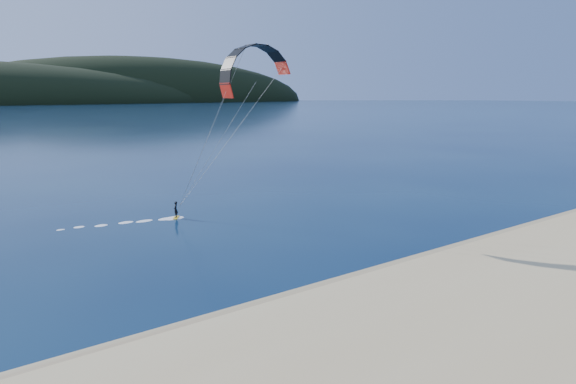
{
  "coord_description": "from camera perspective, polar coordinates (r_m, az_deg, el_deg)",
  "views": [
    {
      "loc": [
        -14.21,
        -16.24,
        11.47
      ],
      "look_at": [
        4.73,
        10.0,
        5.0
      ],
      "focal_mm": 30.46,
      "sensor_mm": 36.0,
      "label": 1
    }
  ],
  "objects": [
    {
      "name": "kitesurfer_near",
      "position": [
        43.77,
        -4.5,
        11.91
      ],
      "size": [
        19.92,
        8.36,
        15.34
      ],
      "color": "yellow",
      "rests_on": "ground"
    },
    {
      "name": "ground",
      "position": [
        24.44,
        4.95,
        -16.73
      ],
      "size": [
        1800.0,
        1800.0,
        0.0
      ],
      "primitive_type": "plane",
      "color": "#071937",
      "rests_on": "ground"
    },
    {
      "name": "wet_sand",
      "position": [
        27.61,
        -1.31,
        -13.12
      ],
      "size": [
        220.0,
        2.5,
        0.1
      ],
      "color": "#997D59",
      "rests_on": "ground"
    }
  ]
}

